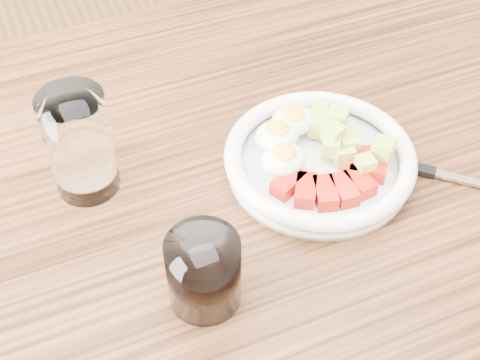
# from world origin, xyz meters

# --- Properties ---
(dining_table) EXTENTS (1.50, 0.90, 0.77)m
(dining_table) POSITION_xyz_m (0.00, 0.00, 0.67)
(dining_table) COLOR brown
(dining_table) RESTS_ON ground
(bowl) EXTENTS (0.24, 0.24, 0.06)m
(bowl) POSITION_xyz_m (0.10, 0.02, 0.79)
(bowl) COLOR white
(bowl) RESTS_ON dining_table
(fork) EXTENTS (0.17, 0.16, 0.01)m
(fork) POSITION_xyz_m (0.21, -0.04, 0.77)
(fork) COLOR black
(fork) RESTS_ON dining_table
(water_glass) EXTENTS (0.08, 0.08, 0.14)m
(water_glass) POSITION_xyz_m (-0.17, 0.10, 0.84)
(water_glass) COLOR white
(water_glass) RESTS_ON dining_table
(coffee_glass) EXTENTS (0.08, 0.08, 0.09)m
(coffee_glass) POSITION_xyz_m (-0.10, -0.11, 0.81)
(coffee_glass) COLOR white
(coffee_glass) RESTS_ON dining_table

